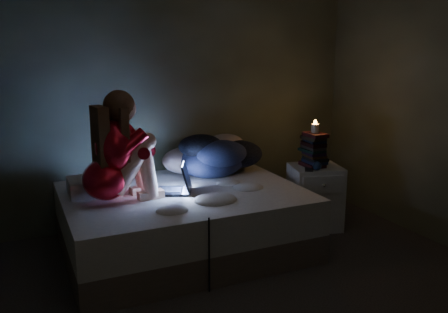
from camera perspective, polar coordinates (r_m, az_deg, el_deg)
floor at (r=3.30m, az=6.73°, el=-17.64°), size 3.60×3.80×0.02m
wall_back at (r=4.59m, az=-5.33°, el=8.38°), size 3.60×0.02×2.60m
bed at (r=3.98m, az=-4.87°, el=-7.73°), size 1.90×1.42×0.52m
pillow at (r=3.94m, az=-15.07°, el=-3.36°), size 0.44×0.32×0.13m
woman at (r=3.58m, az=-14.31°, el=1.02°), size 0.56×0.40×0.85m
laptop at (r=3.82m, az=-6.84°, el=-2.53°), size 0.43×0.38×0.25m
clothes_pile at (r=4.32m, az=-1.54°, el=0.40°), size 0.76×0.65×0.40m
nightstand at (r=4.53m, az=10.89°, el=-4.81°), size 0.53×0.50×0.60m
book_stack at (r=4.40m, az=10.83°, el=0.94°), size 0.19×0.25×0.34m
candle at (r=4.36m, az=10.94°, el=3.63°), size 0.07×0.07×0.08m
phone at (r=4.29m, az=10.73°, el=-1.57°), size 0.11×0.15×0.01m
blue_orb at (r=4.30m, az=11.68°, el=-1.12°), size 0.08×0.08×0.08m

